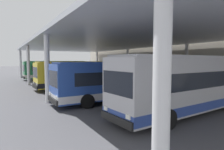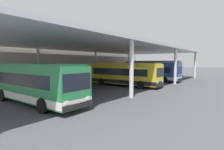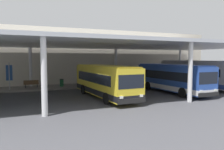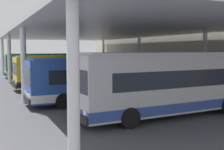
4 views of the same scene
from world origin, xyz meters
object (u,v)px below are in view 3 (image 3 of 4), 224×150
(bus_middle_bay, at_px, (172,78))
(bench_waiting, at_px, (31,84))
(bus_far_bay, at_px, (196,74))
(trash_bin, at_px, (62,83))
(bus_second_bay, at_px, (105,81))
(banner_sign, at_px, (9,74))

(bus_middle_bay, distance_m, bench_waiting, 17.14)
(bus_far_bay, height_order, bench_waiting, bus_far_bay)
(bus_middle_bay, bearing_deg, bus_far_bay, 19.43)
(trash_bin, bearing_deg, bench_waiting, 176.16)
(trash_bin, bearing_deg, bus_second_bay, -74.04)
(bus_second_bay, bearing_deg, banner_sign, 136.43)
(bus_middle_bay, height_order, trash_bin, bus_middle_bay)
(bus_far_bay, relative_size, banner_sign, 3.59)
(bus_middle_bay, xyz_separation_m, banner_sign, (-16.90, 8.29, 0.32))
(bench_waiting, bearing_deg, bus_middle_bay, -32.39)
(bus_far_bay, relative_size, trash_bin, 11.71)
(trash_bin, xyz_separation_m, banner_sign, (-6.20, -0.63, 1.30))
(bus_middle_bay, relative_size, bus_far_bay, 0.92)
(bench_waiting, height_order, banner_sign, banner_sign)
(bench_waiting, bearing_deg, bus_far_bay, -19.92)
(bus_middle_bay, distance_m, banner_sign, 18.82)
(bus_second_bay, xyz_separation_m, bus_far_bay, (13.64, 1.98, 0.19))
(bus_second_bay, height_order, trash_bin, bus_second_bay)
(bus_second_bay, bearing_deg, bus_far_bay, 8.25)
(banner_sign, bearing_deg, trash_bin, 5.76)
(bus_second_bay, distance_m, bus_far_bay, 13.78)
(bus_far_bay, xyz_separation_m, trash_bin, (-16.20, 6.98, -1.16))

